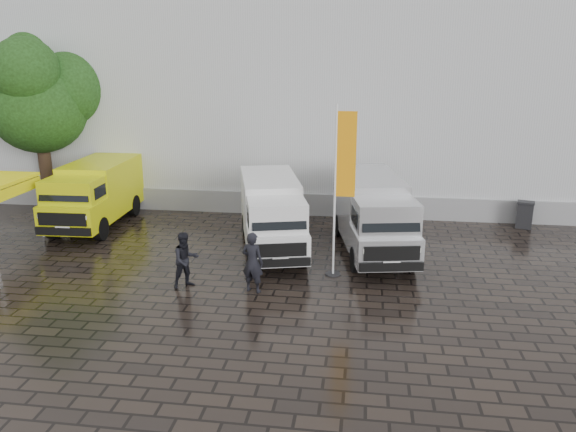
{
  "coord_description": "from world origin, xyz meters",
  "views": [
    {
      "loc": [
        2.14,
        -16.29,
        7.03
      ],
      "look_at": [
        -0.43,
        2.2,
        1.61
      ],
      "focal_mm": 35.0,
      "sensor_mm": 36.0,
      "label": 1
    }
  ],
  "objects_px": {
    "flagpole": "(341,182)",
    "van_silver": "(373,216)",
    "person_front": "(253,262)",
    "van_yellow": "(95,196)",
    "wheelie_bin": "(525,214)",
    "person_tent": "(186,260)",
    "van_white": "(272,216)"
  },
  "relations": [
    {
      "from": "van_silver",
      "to": "person_front",
      "type": "relative_size",
      "value": 3.27
    },
    {
      "from": "van_yellow",
      "to": "person_front",
      "type": "relative_size",
      "value": 2.99
    },
    {
      "from": "person_front",
      "to": "van_yellow",
      "type": "bearing_deg",
      "value": -21.53
    },
    {
      "from": "flagpole",
      "to": "wheelie_bin",
      "type": "distance_m",
      "value": 10.13
    },
    {
      "from": "van_yellow",
      "to": "van_silver",
      "type": "xyz_separation_m",
      "value": [
        11.5,
        -1.66,
        0.04
      ]
    },
    {
      "from": "flagpole",
      "to": "person_front",
      "type": "relative_size",
      "value": 2.93
    },
    {
      "from": "van_yellow",
      "to": "van_white",
      "type": "height_order",
      "value": "van_yellow"
    },
    {
      "from": "van_yellow",
      "to": "van_white",
      "type": "relative_size",
      "value": 0.95
    },
    {
      "from": "van_white",
      "to": "van_silver",
      "type": "distance_m",
      "value": 3.68
    },
    {
      "from": "flagpole",
      "to": "person_front",
      "type": "height_order",
      "value": "flagpole"
    },
    {
      "from": "person_front",
      "to": "person_tent",
      "type": "xyz_separation_m",
      "value": [
        -2.13,
        0.09,
        -0.07
      ]
    },
    {
      "from": "van_silver",
      "to": "person_front",
      "type": "height_order",
      "value": "van_silver"
    },
    {
      "from": "van_yellow",
      "to": "wheelie_bin",
      "type": "height_order",
      "value": "van_yellow"
    },
    {
      "from": "van_white",
      "to": "van_yellow",
      "type": "bearing_deg",
      "value": 151.64
    },
    {
      "from": "person_front",
      "to": "person_tent",
      "type": "relative_size",
      "value": 1.08
    },
    {
      "from": "flagpole",
      "to": "van_white",
      "type": "bearing_deg",
      "value": 139.4
    },
    {
      "from": "wheelie_bin",
      "to": "van_yellow",
      "type": "bearing_deg",
      "value": -156.82
    },
    {
      "from": "van_silver",
      "to": "person_front",
      "type": "distance_m",
      "value": 5.52
    },
    {
      "from": "flagpole",
      "to": "van_silver",
      "type": "bearing_deg",
      "value": 66.47
    },
    {
      "from": "van_silver",
      "to": "person_tent",
      "type": "height_order",
      "value": "van_silver"
    },
    {
      "from": "van_yellow",
      "to": "van_silver",
      "type": "distance_m",
      "value": 11.62
    },
    {
      "from": "person_tent",
      "to": "van_silver",
      "type": "bearing_deg",
      "value": -5.29
    },
    {
      "from": "van_silver",
      "to": "wheelie_bin",
      "type": "height_order",
      "value": "van_silver"
    },
    {
      "from": "van_white",
      "to": "person_front",
      "type": "distance_m",
      "value": 3.94
    },
    {
      "from": "van_white",
      "to": "van_silver",
      "type": "xyz_separation_m",
      "value": [
        3.68,
        0.23,
        0.05
      ]
    },
    {
      "from": "van_white",
      "to": "van_silver",
      "type": "height_order",
      "value": "van_silver"
    },
    {
      "from": "van_silver",
      "to": "flagpole",
      "type": "xyz_separation_m",
      "value": [
        -1.07,
        -2.46,
        1.8
      ]
    },
    {
      "from": "van_white",
      "to": "person_front",
      "type": "height_order",
      "value": "van_white"
    },
    {
      "from": "wheelie_bin",
      "to": "van_white",
      "type": "bearing_deg",
      "value": -141.55
    },
    {
      "from": "van_yellow",
      "to": "person_tent",
      "type": "relative_size",
      "value": 3.22
    },
    {
      "from": "flagpole",
      "to": "person_tent",
      "type": "relative_size",
      "value": 3.16
    },
    {
      "from": "person_tent",
      "to": "van_white",
      "type": "bearing_deg",
      "value": 21.15
    }
  ]
}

